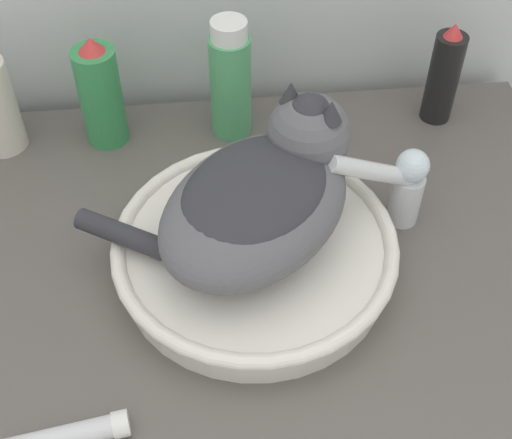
# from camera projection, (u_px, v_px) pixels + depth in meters

# --- Properties ---
(vanity_counter) EXTENTS (1.04, 0.63, 0.81)m
(vanity_counter) POSITION_uv_depth(u_px,v_px,m) (228.00, 390.00, 1.28)
(vanity_counter) COLOR #56514C
(vanity_counter) RESTS_ON ground_plane
(sink_basin) EXTENTS (0.37, 0.37, 0.06)m
(sink_basin) POSITION_uv_depth(u_px,v_px,m) (255.00, 251.00, 0.93)
(sink_basin) COLOR white
(sink_basin) RESTS_ON vanity_counter
(cat) EXTENTS (0.39, 0.34, 0.16)m
(cat) POSITION_uv_depth(u_px,v_px,m) (262.00, 193.00, 0.87)
(cat) COLOR #56565B
(cat) RESTS_ON sink_basin
(faucet) EXTENTS (0.15, 0.07, 0.16)m
(faucet) POSITION_uv_depth(u_px,v_px,m) (399.00, 183.00, 0.95)
(faucet) COLOR silver
(faucet) RESTS_ON vanity_counter
(spray_bottle_trigger) EXTENTS (0.06, 0.06, 0.18)m
(spray_bottle_trigger) POSITION_uv_depth(u_px,v_px,m) (101.00, 94.00, 1.07)
(spray_bottle_trigger) COLOR #338C4C
(spray_bottle_trigger) RESTS_ON vanity_counter
(hairspray_can_black) EXTENTS (0.05, 0.05, 0.17)m
(hairspray_can_black) POSITION_uv_depth(u_px,v_px,m) (444.00, 76.00, 1.11)
(hairspray_can_black) COLOR black
(hairspray_can_black) RESTS_ON vanity_counter
(mouthwash_bottle) EXTENTS (0.06, 0.06, 0.20)m
(mouthwash_bottle) POSITION_uv_depth(u_px,v_px,m) (230.00, 81.00, 1.07)
(mouthwash_bottle) COLOR #4CA366
(mouthwash_bottle) RESTS_ON vanity_counter
(cream_tube) EXTENTS (0.14, 0.05, 0.03)m
(cream_tube) POSITION_uv_depth(u_px,v_px,m) (67.00, 437.00, 0.78)
(cream_tube) COLOR silver
(cream_tube) RESTS_ON vanity_counter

